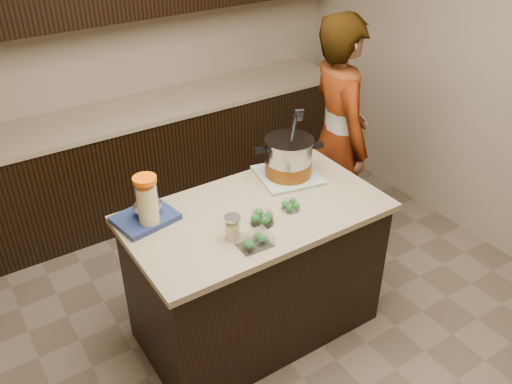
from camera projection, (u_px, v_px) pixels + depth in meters
ground_plane at (256, 325)px, 3.51m from camera, size 4.00×4.00×0.00m
room_shell at (256, 69)px, 2.59m from camera, size 4.04×4.04×2.72m
back_cabinets at (135, 102)px, 4.24m from camera, size 3.60×0.63×2.33m
island at (256, 272)px, 3.27m from camera, size 1.46×0.81×0.90m
dish_towel at (288, 175)px, 3.33m from camera, size 0.42×0.42×0.02m
stock_pot at (289, 160)px, 3.28m from camera, size 0.40×0.39×0.43m
lemonade_pitcher at (148, 204)px, 2.82m from camera, size 0.15×0.15×0.30m
mason_jar at (232, 228)px, 2.78m from camera, size 0.10×0.10×0.14m
broccoli_tub_left at (262, 219)px, 2.91m from camera, size 0.17×0.17×0.06m
broccoli_tub_right at (290, 206)px, 3.02m from camera, size 0.13×0.13×0.05m
broccoli_tub_rect at (255, 241)px, 2.74m from camera, size 0.17×0.13×0.06m
blue_tray at (146, 214)px, 2.92m from camera, size 0.35×0.30×0.12m
person at (338, 139)px, 3.80m from camera, size 0.58×0.74×1.77m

